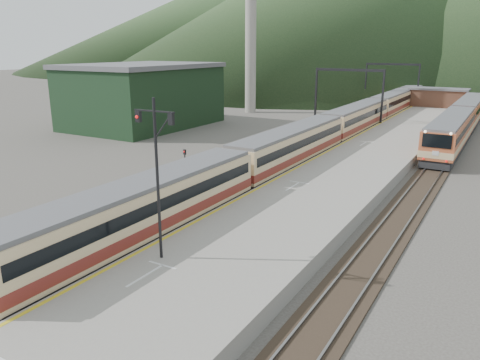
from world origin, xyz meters
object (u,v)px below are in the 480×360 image
Objects in this scene: second_train at (461,120)px; worker at (30,226)px; signal_mast at (157,164)px; main_train at (357,119)px.

second_train is 51.46m from worker.
second_train is at bearing -90.90° from worker.
worker is (-9.37, -0.35, -4.79)m from signal_mast.
worker is (-17.66, -48.32, -1.21)m from second_train.
second_train is (11.50, 5.81, 0.06)m from main_train.
main_train is 12.92× the size of signal_mast.
signal_mast reaches higher than second_train.
signal_mast is at bearing -85.64° from main_train.
second_train is 48.81m from signal_mast.
signal_mast is at bearing -99.80° from second_train.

